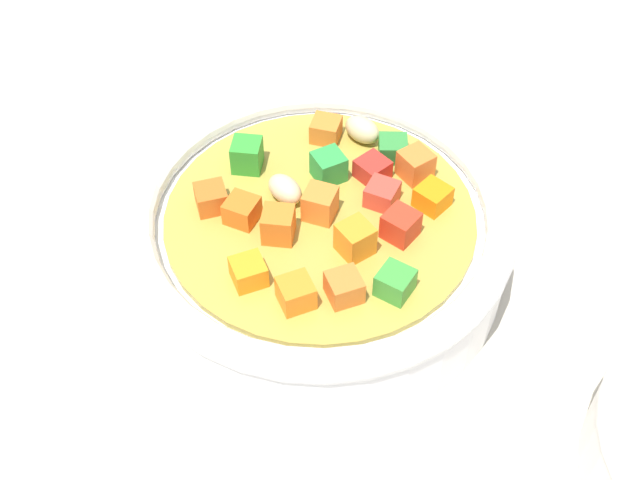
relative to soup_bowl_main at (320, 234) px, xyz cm
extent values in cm
cube|color=#BAB2A0|center=(-0.02, 0.00, -4.03)|extent=(140.00, 140.00, 2.00)
cylinder|color=white|center=(-0.02, 0.00, -0.91)|extent=(20.78, 20.78, 4.23)
torus|color=white|center=(-0.02, 0.00, 1.72)|extent=(21.25, 21.25, 1.71)
cylinder|color=#AA953B|center=(-0.02, 0.00, 1.40)|extent=(16.98, 16.98, 0.40)
cube|color=red|center=(2.57, -3.66, 2.37)|extent=(2.02, 2.02, 1.55)
cube|color=orange|center=(-0.08, -0.09, 2.46)|extent=(2.26, 2.26, 1.71)
cube|color=orange|center=(6.14, -0.56, 2.41)|extent=(1.64, 1.64, 1.62)
cube|color=green|center=(2.06, 2.11, 2.41)|extent=(1.82, 1.82, 1.62)
cube|color=orange|center=(-2.24, -5.22, 2.29)|extent=(1.97, 1.97, 1.37)
cube|color=orange|center=(-3.62, 2.14, 2.27)|extent=(2.22, 2.22, 1.35)
cube|color=#318637|center=(6.09, 1.39, 2.19)|extent=(2.27, 2.27, 1.19)
cube|color=orange|center=(-4.40, -4.18, 2.32)|extent=(1.94, 1.94, 1.44)
cube|color=orange|center=(5.39, -2.94, 2.24)|extent=(1.92, 1.92, 1.27)
cube|color=orange|center=(0.09, -3.14, 2.49)|extent=(1.63, 1.63, 1.77)
cube|color=#D23E30|center=(3.29, -1.17, 2.22)|extent=(2.22, 2.22, 1.23)
cube|color=green|center=(-1.22, 5.48, 2.49)|extent=(2.30, 2.30, 1.77)
cube|color=#D65E1F|center=(-4.51, 3.88, 2.28)|extent=(2.06, 2.06, 1.35)
cube|color=orange|center=(-2.69, -0.32, 2.47)|extent=(2.30, 2.30, 1.74)
ellipsoid|color=beige|center=(5.53, 3.58, 2.35)|extent=(1.92, 2.54, 1.50)
cube|color=green|center=(-0.30, -6.44, 2.29)|extent=(2.12, 2.12, 1.38)
cube|color=orange|center=(3.87, 4.92, 2.25)|extent=(2.29, 2.29, 1.29)
ellipsoid|color=beige|center=(-0.87, 2.13, 2.29)|extent=(1.65, 2.39, 1.37)
cube|color=orange|center=(-5.56, -1.65, 2.25)|extent=(1.95, 1.95, 1.30)
cube|color=red|center=(4.10, 0.72, 2.18)|extent=(1.79, 1.79, 1.16)
camera|label=1|loc=(-17.45, -24.74, 33.78)|focal=45.70mm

